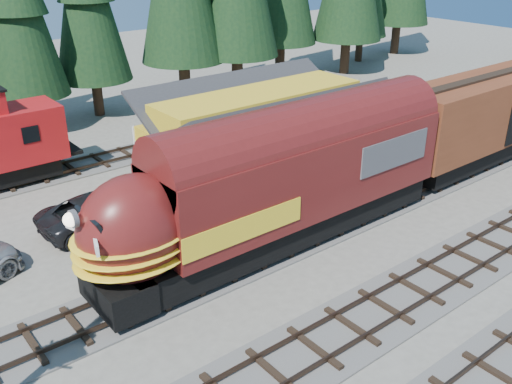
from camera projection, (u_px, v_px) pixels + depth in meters
ground at (412, 251)px, 24.66m from camera, size 120.00×120.00×0.00m
track_siding at (464, 167)px, 33.12m from camera, size 68.00×3.20×0.33m
track_spur at (36, 177)px, 31.75m from camera, size 32.00×3.20×0.33m
depot at (260, 126)px, 30.86m from camera, size 12.80×7.00×5.30m
locomotive at (269, 191)px, 23.64m from camera, size 17.59×3.50×4.78m
boxcar at (493, 113)px, 33.18m from camera, size 15.39×3.30×4.84m
pickup_truck_a at (102, 210)px, 26.42m from camera, size 6.01×3.09×1.62m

